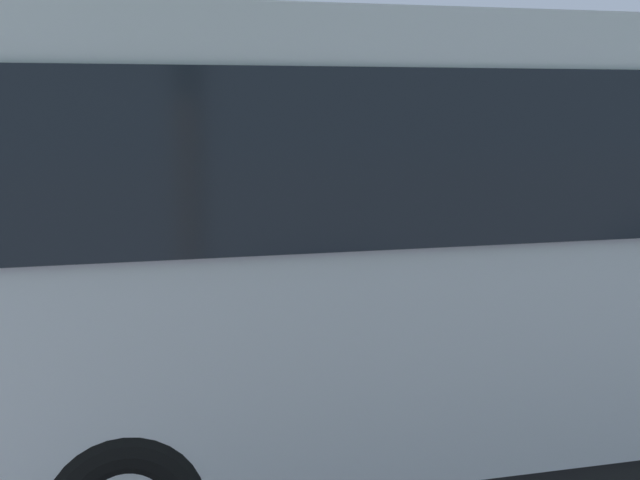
# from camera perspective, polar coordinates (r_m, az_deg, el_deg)

# --- Properties ---
(ground_plane) EXTENTS (80.00, 80.00, 0.00)m
(ground_plane) POSITION_cam_1_polar(r_m,az_deg,el_deg) (11.02, 6.45, -5.47)
(ground_plane) COLOR #4C4C51
(tour_bus) EXTENTS (9.19, 2.67, 3.25)m
(tour_bus) POSITION_cam_1_polar(r_m,az_deg,el_deg) (6.86, 14.26, -0.44)
(tour_bus) COLOR silver
(tour_bus) RESTS_ON ground_plane
(spectator_far_left) EXTENTS (0.57, 0.32, 1.75)m
(spectator_far_left) POSITION_cam_1_polar(r_m,az_deg,el_deg) (10.39, 14.41, -0.71)
(spectator_far_left) COLOR black
(spectator_far_left) RESTS_ON ground_plane
(spectator_left) EXTENTS (0.57, 0.32, 1.66)m
(spectator_left) POSITION_cam_1_polar(r_m,az_deg,el_deg) (9.80, 9.84, -1.47)
(spectator_left) COLOR black
(spectator_left) RESTS_ON ground_plane
(spectator_centre) EXTENTS (0.58, 0.36, 1.69)m
(spectator_centre) POSITION_cam_1_polar(r_m,az_deg,el_deg) (9.50, 4.26, -1.59)
(spectator_centre) COLOR #473823
(spectator_centre) RESTS_ON ground_plane
(spectator_right) EXTENTS (0.58, 0.33, 1.82)m
(spectator_right) POSITION_cam_1_polar(r_m,az_deg,el_deg) (9.20, -2.33, -1.31)
(spectator_right) COLOR black
(spectator_right) RESTS_ON ground_plane
(spectator_far_right) EXTENTS (0.58, 0.37, 1.77)m
(spectator_far_right) POSITION_cam_1_polar(r_m,az_deg,el_deg) (8.87, -8.76, -1.99)
(spectator_far_right) COLOR black
(spectator_far_right) RESTS_ON ground_plane
(parked_motorcycle_silver) EXTENTS (2.05, 0.60, 0.99)m
(parked_motorcycle_silver) POSITION_cam_1_polar(r_m,az_deg,el_deg) (8.91, 2.58, -5.67)
(parked_motorcycle_silver) COLOR black
(parked_motorcycle_silver) RESTS_ON ground_plane
(stunt_motorcycle) EXTENTS (1.88, 1.08, 1.23)m
(stunt_motorcycle) POSITION_cam_1_polar(r_m,az_deg,el_deg) (12.39, -9.77, -1.04)
(stunt_motorcycle) COLOR black
(stunt_motorcycle) RESTS_ON ground_plane
(traffic_cone) EXTENTS (0.34, 0.34, 0.63)m
(traffic_cone) POSITION_cam_1_polar(r_m,az_deg,el_deg) (13.06, -1.08, -1.78)
(traffic_cone) COLOR orange
(traffic_cone) RESTS_ON ground_plane
(bay_line_a) EXTENTS (0.29, 4.18, 0.01)m
(bay_line_a) POSITION_cam_1_polar(r_m,az_deg,el_deg) (13.53, 13.44, -2.95)
(bay_line_a) COLOR white
(bay_line_a) RESTS_ON ground_plane
(bay_line_b) EXTENTS (0.30, 4.44, 0.01)m
(bay_line_b) POSITION_cam_1_polar(r_m,az_deg,el_deg) (12.55, 3.16, -3.64)
(bay_line_b) COLOR white
(bay_line_b) RESTS_ON ground_plane
(bay_line_c) EXTENTS (0.30, 4.37, 0.01)m
(bay_line_c) POSITION_cam_1_polar(r_m,az_deg,el_deg) (12.03, -8.43, -4.27)
(bay_line_c) COLOR white
(bay_line_c) RESTS_ON ground_plane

